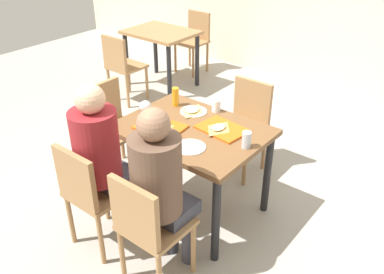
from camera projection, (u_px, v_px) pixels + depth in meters
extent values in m
cube|color=#9E998E|center=(192.00, 208.00, 3.53)|extent=(10.00, 10.00, 0.02)
cube|color=brown|center=(192.00, 131.00, 3.16)|extent=(1.11, 0.83, 0.04)
cylinder|color=black|center=(118.00, 170.00, 3.37)|extent=(0.06, 0.06, 0.72)
cylinder|color=black|center=(216.00, 220.00, 2.84)|extent=(0.06, 0.06, 0.72)
cylinder|color=black|center=(174.00, 136.00, 3.85)|extent=(0.06, 0.06, 0.72)
cylinder|color=black|center=(267.00, 174.00, 3.32)|extent=(0.06, 0.06, 0.72)
cube|color=#9E7247|center=(100.00, 192.00, 2.97)|extent=(0.40, 0.40, 0.03)
cube|color=#9E7247|center=(75.00, 179.00, 2.74)|extent=(0.38, 0.04, 0.40)
cylinder|color=#9E7247|center=(106.00, 197.00, 3.29)|extent=(0.04, 0.04, 0.44)
cylinder|color=#9E7247|center=(136.00, 215.00, 3.11)|extent=(0.04, 0.04, 0.44)
cylinder|color=#9E7247|center=(71.00, 219.00, 3.06)|extent=(0.04, 0.04, 0.44)
cylinder|color=#9E7247|center=(101.00, 240.00, 2.88)|extent=(0.04, 0.04, 0.44)
cube|color=#9E7247|center=(157.00, 225.00, 2.67)|extent=(0.40, 0.40, 0.03)
cube|color=#9E7247|center=(134.00, 213.00, 2.44)|extent=(0.38, 0.04, 0.40)
cylinder|color=#9E7247|center=(157.00, 227.00, 2.99)|extent=(0.04, 0.04, 0.44)
cylinder|color=#9E7247|center=(193.00, 248.00, 2.81)|extent=(0.04, 0.04, 0.44)
cylinder|color=#9E7247|center=(122.00, 254.00, 2.76)|extent=(0.04, 0.04, 0.44)
cube|color=#9E7247|center=(241.00, 129.00, 3.78)|extent=(0.40, 0.40, 0.03)
cube|color=#9E7247|center=(253.00, 101.00, 3.80)|extent=(0.38, 0.04, 0.40)
cylinder|color=#9E7247|center=(245.00, 164.00, 3.69)|extent=(0.04, 0.04, 0.44)
cylinder|color=#9E7247|center=(214.00, 152.00, 3.88)|extent=(0.04, 0.04, 0.44)
cylinder|color=#9E7247|center=(264.00, 149.00, 3.92)|extent=(0.04, 0.04, 0.44)
cylinder|color=#9E7247|center=(234.00, 138.00, 4.11)|extent=(0.04, 0.04, 0.44)
cube|color=#9E7247|center=(119.00, 130.00, 3.76)|extent=(0.40, 0.40, 0.03)
cube|color=#9E7247|center=(103.00, 103.00, 3.75)|extent=(0.04, 0.38, 0.40)
cylinder|color=#9E7247|center=(147.00, 150.00, 3.90)|extent=(0.04, 0.04, 0.44)
cylinder|color=#9E7247|center=(120.00, 166.00, 3.67)|extent=(0.04, 0.04, 0.44)
cylinder|color=#9E7247|center=(122.00, 139.00, 4.09)|extent=(0.04, 0.04, 0.44)
cylinder|color=#9E7247|center=(95.00, 153.00, 3.86)|extent=(0.04, 0.04, 0.44)
cylinder|color=#383842|center=(119.00, 196.00, 3.28)|extent=(0.10, 0.10, 0.47)
cylinder|color=#383842|center=(133.00, 204.00, 3.19)|extent=(0.10, 0.10, 0.47)
cube|color=#383842|center=(113.00, 176.00, 3.02)|extent=(0.32, 0.28, 0.10)
cylinder|color=maroon|center=(96.00, 146.00, 2.79)|extent=(0.32, 0.32, 0.52)
sphere|color=#DBAD89|center=(90.00, 99.00, 2.62)|extent=(0.20, 0.20, 0.20)
cylinder|color=#383842|center=(171.00, 226.00, 2.98)|extent=(0.10, 0.10, 0.47)
cylinder|color=#383842|center=(189.00, 236.00, 2.89)|extent=(0.10, 0.10, 0.47)
cube|color=#383842|center=(170.00, 207.00, 2.72)|extent=(0.32, 0.28, 0.10)
cylinder|color=brown|center=(156.00, 176.00, 2.49)|extent=(0.32, 0.32, 0.52)
sphere|color=#8C664C|center=(153.00, 125.00, 2.32)|extent=(0.20, 0.20, 0.20)
cube|color=#D85914|center=(160.00, 127.00, 3.15)|extent=(0.39, 0.30, 0.02)
cube|color=#D85914|center=(222.00, 129.00, 3.12)|extent=(0.39, 0.30, 0.02)
cylinder|color=white|center=(194.00, 111.00, 3.39)|extent=(0.22, 0.22, 0.01)
cylinder|color=white|center=(190.00, 147.00, 2.90)|extent=(0.22, 0.22, 0.01)
pyramid|color=tan|center=(160.00, 127.00, 3.11)|extent=(0.20, 0.21, 0.01)
ellipsoid|color=#B74723|center=(160.00, 126.00, 3.11)|extent=(0.14, 0.15, 0.01)
pyramid|color=tan|center=(219.00, 128.00, 3.10)|extent=(0.15, 0.20, 0.01)
ellipsoid|color=#D8C67F|center=(219.00, 127.00, 3.10)|extent=(0.10, 0.14, 0.01)
pyramid|color=#DBAD60|center=(192.00, 110.00, 3.38)|extent=(0.20, 0.23, 0.01)
ellipsoid|color=#D8C67F|center=(192.00, 109.00, 3.37)|extent=(0.14, 0.16, 0.01)
cylinder|color=white|center=(216.00, 106.00, 3.37)|extent=(0.07, 0.07, 0.10)
cylinder|color=white|center=(164.00, 142.00, 2.87)|extent=(0.07, 0.07, 0.10)
cylinder|color=#B7BCC6|center=(247.00, 140.00, 2.87)|extent=(0.07, 0.07, 0.12)
cylinder|color=orange|center=(175.00, 97.00, 3.45)|extent=(0.06, 0.06, 0.16)
sphere|color=silver|center=(145.00, 107.00, 3.36)|extent=(0.10, 0.10, 0.10)
cube|color=#9E7247|center=(161.00, 32.00, 5.48)|extent=(0.90, 0.70, 0.04)
cylinder|color=black|center=(127.00, 60.00, 5.69)|extent=(0.06, 0.06, 0.72)
cylinder|color=black|center=(169.00, 72.00, 5.26)|extent=(0.06, 0.06, 0.72)
cylinder|color=black|center=(155.00, 49.00, 6.08)|extent=(0.06, 0.06, 0.72)
cylinder|color=black|center=(197.00, 60.00, 5.66)|extent=(0.06, 0.06, 0.72)
cube|color=#9E7247|center=(127.00, 67.00, 5.19)|extent=(0.40, 0.40, 0.03)
cube|color=#9E7247|center=(114.00, 54.00, 4.96)|extent=(0.38, 0.04, 0.40)
cylinder|color=#9E7247|center=(129.00, 77.00, 5.51)|extent=(0.04, 0.04, 0.44)
cylinder|color=#9E7247|center=(147.00, 83.00, 5.33)|extent=(0.04, 0.04, 0.44)
cylinder|color=#9E7247|center=(109.00, 85.00, 5.28)|extent=(0.04, 0.04, 0.44)
cylinder|color=#9E7247|center=(128.00, 91.00, 5.10)|extent=(0.04, 0.04, 0.44)
cube|color=#9E7247|center=(191.00, 42.00, 6.06)|extent=(0.40, 0.40, 0.03)
cube|color=#9E7247|center=(199.00, 25.00, 6.08)|extent=(0.38, 0.04, 0.40)
cylinder|color=#9E7247|center=(193.00, 63.00, 5.98)|extent=(0.04, 0.04, 0.44)
cylinder|color=#9E7247|center=(175.00, 58.00, 6.16)|extent=(0.04, 0.04, 0.44)
cylinder|color=#9E7247|center=(207.00, 57.00, 6.21)|extent=(0.04, 0.04, 0.44)
cylinder|color=#9E7247|center=(190.00, 53.00, 6.39)|extent=(0.04, 0.04, 0.44)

